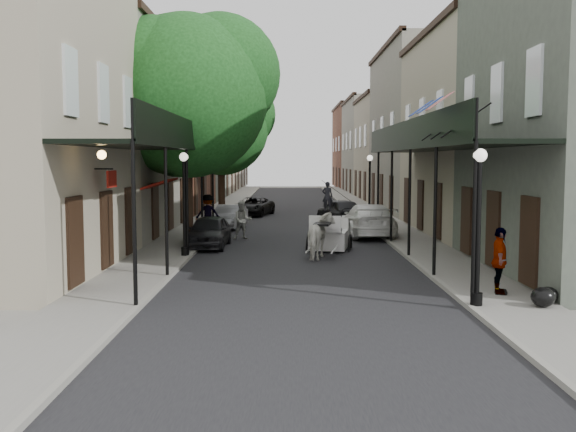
{
  "coord_description": "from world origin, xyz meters",
  "views": [
    {
      "loc": [
        -0.4,
        -16.98,
        3.56
      ],
      "look_at": [
        -0.37,
        5.44,
        1.6
      ],
      "focal_mm": 40.0,
      "sensor_mm": 36.0,
      "label": 1
    }
  ],
  "objects_px": {
    "pedestrian_sidewalk_left": "(208,213)",
    "car_left_far": "(253,206)",
    "pedestrian_walking": "(243,220)",
    "car_right_near": "(368,220)",
    "lamppost_right_far": "(370,188)",
    "pedestrian_sidewalk_right": "(500,261)",
    "horse": "(322,236)",
    "tree_far": "(227,124)",
    "lamppost_left": "(184,202)",
    "carriage": "(330,222)",
    "lamppost_right_near": "(478,224)",
    "car_left_near": "(209,231)",
    "car_right_far": "(340,211)",
    "car_left_mid": "(229,217)",
    "tree_near": "(197,90)"
  },
  "relations": [
    {
      "from": "tree_far",
      "to": "pedestrian_walking",
      "type": "distance_m",
      "value": 13.56
    },
    {
      "from": "car_left_near",
      "to": "car_left_mid",
      "type": "xyz_separation_m",
      "value": [
        0.18,
        7.25,
        -0.04
      ]
    },
    {
      "from": "lamppost_left",
      "to": "pedestrian_sidewalk_right",
      "type": "xyz_separation_m",
      "value": [
        9.16,
        -6.72,
        -1.07
      ]
    },
    {
      "from": "pedestrian_walking",
      "to": "pedestrian_sidewalk_left",
      "type": "height_order",
      "value": "pedestrian_sidewalk_left"
    },
    {
      "from": "lamppost_right_far",
      "to": "car_left_far",
      "type": "relative_size",
      "value": 0.87
    },
    {
      "from": "tree_far",
      "to": "pedestrian_walking",
      "type": "height_order",
      "value": "tree_far"
    },
    {
      "from": "car_left_mid",
      "to": "horse",
      "type": "bearing_deg",
      "value": -60.04
    },
    {
      "from": "lamppost_right_near",
      "to": "car_left_far",
      "type": "xyz_separation_m",
      "value": [
        -6.7,
        26.0,
        -1.45
      ]
    },
    {
      "from": "lamppost_right_near",
      "to": "carriage",
      "type": "distance_m",
      "value": 10.93
    },
    {
      "from": "horse",
      "to": "pedestrian_sidewalk_right",
      "type": "distance_m",
      "value": 7.93
    },
    {
      "from": "carriage",
      "to": "car_right_far",
      "type": "height_order",
      "value": "carriage"
    },
    {
      "from": "car_left_far",
      "to": "car_right_near",
      "type": "distance_m",
      "value": 12.69
    },
    {
      "from": "horse",
      "to": "pedestrian_walking",
      "type": "height_order",
      "value": "pedestrian_walking"
    },
    {
      "from": "pedestrian_sidewalk_right",
      "to": "car_right_near",
      "type": "xyz_separation_m",
      "value": [
        -1.67,
        13.52,
        -0.22
      ]
    },
    {
      "from": "car_left_near",
      "to": "car_right_far",
      "type": "distance_m",
      "value": 12.0
    },
    {
      "from": "tree_far",
      "to": "pedestrian_sidewalk_right",
      "type": "relative_size",
      "value": 4.99
    },
    {
      "from": "lamppost_right_near",
      "to": "horse",
      "type": "height_order",
      "value": "lamppost_right_near"
    },
    {
      "from": "tree_near",
      "to": "pedestrian_sidewalk_left",
      "type": "relative_size",
      "value": 5.35
    },
    {
      "from": "car_left_mid",
      "to": "car_left_far",
      "type": "distance_m",
      "value": 7.8
    },
    {
      "from": "tree_far",
      "to": "car_right_far",
      "type": "xyz_separation_m",
      "value": [
        6.85,
        -4.9,
        -5.14
      ]
    },
    {
      "from": "lamppost_right_near",
      "to": "carriage",
      "type": "relative_size",
      "value": 1.34
    },
    {
      "from": "tree_near",
      "to": "tree_far",
      "type": "relative_size",
      "value": 1.12
    },
    {
      "from": "pedestrian_sidewalk_left",
      "to": "pedestrian_sidewalk_right",
      "type": "height_order",
      "value": "pedestrian_sidewalk_left"
    },
    {
      "from": "pedestrian_sidewalk_left",
      "to": "lamppost_left",
      "type": "bearing_deg",
      "value": 78.93
    },
    {
      "from": "tree_near",
      "to": "car_right_near",
      "type": "relative_size",
      "value": 1.83
    },
    {
      "from": "lamppost_left",
      "to": "carriage",
      "type": "xyz_separation_m",
      "value": [
        5.41,
        2.53,
        -0.98
      ]
    },
    {
      "from": "tree_near",
      "to": "tree_far",
      "type": "distance_m",
      "value": 14.02
    },
    {
      "from": "pedestrian_walking",
      "to": "car_left_mid",
      "type": "relative_size",
      "value": 0.46
    },
    {
      "from": "pedestrian_sidewalk_right",
      "to": "lamppost_left",
      "type": "bearing_deg",
      "value": 68.17
    },
    {
      "from": "lamppost_right_near",
      "to": "pedestrian_sidewalk_left",
      "type": "height_order",
      "value": "lamppost_right_near"
    },
    {
      "from": "lamppost_right_far",
      "to": "pedestrian_sidewalk_right",
      "type": "bearing_deg",
      "value": -87.08
    },
    {
      "from": "lamppost_left",
      "to": "lamppost_right_far",
      "type": "relative_size",
      "value": 1.0
    },
    {
      "from": "pedestrian_sidewalk_left",
      "to": "horse",
      "type": "bearing_deg",
      "value": 112.03
    },
    {
      "from": "pedestrian_sidewalk_left",
      "to": "car_left_mid",
      "type": "relative_size",
      "value": 0.48
    },
    {
      "from": "car_left_near",
      "to": "car_right_near",
      "type": "relative_size",
      "value": 0.73
    },
    {
      "from": "tree_near",
      "to": "car_right_far",
      "type": "relative_size",
      "value": 2.35
    },
    {
      "from": "pedestrian_sidewalk_left",
      "to": "car_left_far",
      "type": "height_order",
      "value": "pedestrian_sidewalk_left"
    },
    {
      "from": "horse",
      "to": "car_right_near",
      "type": "bearing_deg",
      "value": -100.08
    },
    {
      "from": "horse",
      "to": "carriage",
      "type": "xyz_separation_m",
      "value": [
        0.46,
        2.53,
        0.25
      ]
    },
    {
      "from": "lamppost_right_near",
      "to": "pedestrian_sidewalk_left",
      "type": "distance_m",
      "value": 17.63
    },
    {
      "from": "carriage",
      "to": "pedestrian_walking",
      "type": "bearing_deg",
      "value": 150.02
    },
    {
      "from": "tree_near",
      "to": "lamppost_left",
      "type": "relative_size",
      "value": 2.6
    },
    {
      "from": "carriage",
      "to": "pedestrian_sidewalk_left",
      "type": "xyz_separation_m",
      "value": [
        -5.51,
        5.0,
        -0.05
      ]
    },
    {
      "from": "car_left_near",
      "to": "lamppost_left",
      "type": "bearing_deg",
      "value": -97.74
    },
    {
      "from": "pedestrian_walking",
      "to": "car_right_near",
      "type": "bearing_deg",
      "value": 0.75
    },
    {
      "from": "horse",
      "to": "carriage",
      "type": "bearing_deg",
      "value": -90.0
    },
    {
      "from": "car_left_near",
      "to": "car_left_far",
      "type": "height_order",
      "value": "car_left_near"
    },
    {
      "from": "lamppost_right_far",
      "to": "pedestrian_sidewalk_right",
      "type": "height_order",
      "value": "lamppost_right_far"
    },
    {
      "from": "lamppost_right_near",
      "to": "car_right_far",
      "type": "height_order",
      "value": "lamppost_right_near"
    },
    {
      "from": "car_left_mid",
      "to": "lamppost_right_far",
      "type": "bearing_deg",
      "value": 20.47
    }
  ]
}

